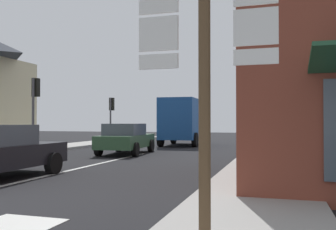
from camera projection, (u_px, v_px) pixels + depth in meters
ground_plane at (127, 157)px, 16.25m from camera, size 80.00×80.00×0.00m
sidewalk_right at (267, 165)px, 12.62m from camera, size 2.42×44.00×0.14m
lane_centre_stripe at (81, 168)px, 12.42m from camera, size 0.16×12.00×0.01m
sedan_far at (126, 138)px, 17.96m from camera, size 2.23×4.32×1.47m
delivery_truck at (183, 120)px, 24.57m from camera, size 2.63×5.07×3.05m
route_sign_post at (205, 90)px, 4.32m from camera, size 1.66×0.14×3.20m
traffic_light_near_right at (247, 103)px, 15.84m from camera, size 0.30×0.49×3.20m
traffic_light_far_right at (257, 106)px, 22.86m from camera, size 0.30×0.49×3.42m
traffic_light_near_left at (35, 98)px, 18.14m from camera, size 0.30×0.49×3.69m
traffic_light_far_left at (111, 110)px, 26.39m from camera, size 0.30×0.49×3.28m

